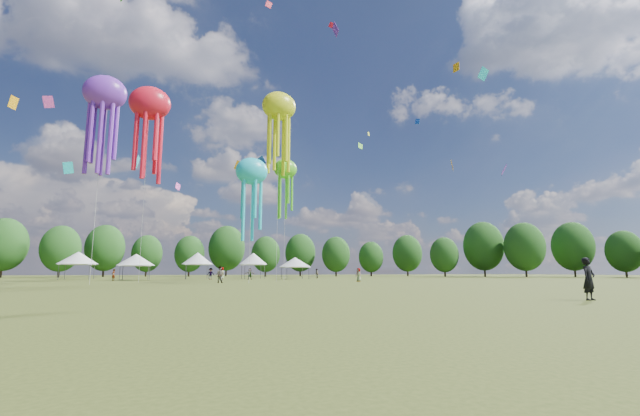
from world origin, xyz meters
name	(u,v)px	position (x,y,z in m)	size (l,w,h in m)	color
ground	(397,303)	(0.00, 0.00, 0.00)	(300.00, 300.00, 0.00)	#384416
observer_main	(589,279)	(8.34, -1.55, 0.90)	(0.66, 0.43, 1.80)	black
spectator_near	(220,275)	(-3.69, 30.88, 0.88)	(0.86, 0.67, 1.76)	gray
spectators_far	(250,274)	(2.74, 49.52, 0.86)	(32.67, 25.95, 1.90)	gray
festival_tents	(186,259)	(-6.49, 55.72, 3.13)	(38.20, 11.71, 4.38)	#47474C
show_kites	(204,134)	(-5.71, 34.89, 17.39)	(24.28, 12.47, 24.62)	purple
small_kites	(244,54)	(-0.57, 39.65, 31.01)	(72.28, 54.52, 44.50)	purple
treeline	(201,241)	(-3.87, 62.51, 6.54)	(201.57, 95.24, 13.43)	#38281C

